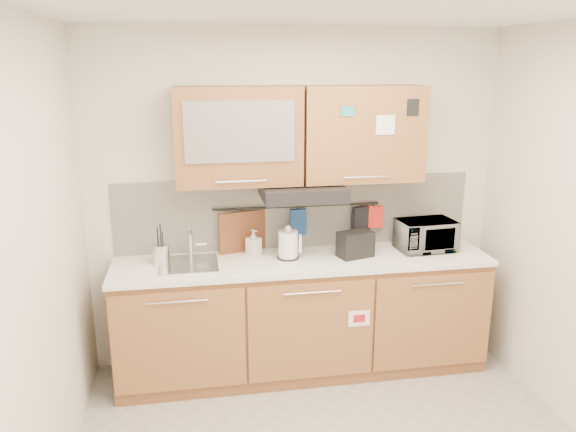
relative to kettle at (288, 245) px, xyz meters
name	(u,v)px	position (x,y,z in m)	size (l,w,h in m)	color
ceiling	(356,4)	(0.11, -1.22, 1.58)	(3.20, 3.20, 0.00)	white
wall_back	(296,200)	(0.11, 0.28, 0.28)	(3.20, 3.20, 0.00)	silver
wall_left	(28,284)	(-1.49, -1.22, 0.28)	(3.00, 3.00, 0.00)	silver
base_cabinet	(303,321)	(0.11, -0.03, -0.62)	(2.80, 0.64, 0.88)	brown
countertop	(303,261)	(0.11, -0.03, -0.12)	(2.82, 0.62, 0.04)	white
backsplash	(296,213)	(0.11, 0.27, 0.18)	(2.80, 0.02, 0.56)	silver
upper_cabinets	(300,135)	(0.11, 0.10, 0.81)	(1.82, 0.37, 0.70)	brown
range_hood	(302,192)	(0.11, 0.03, 0.40)	(0.60, 0.46, 0.10)	black
sink	(189,264)	(-0.74, -0.01, -0.10)	(0.42, 0.40, 0.26)	silver
utensil_rail	(297,206)	(0.11, 0.23, 0.24)	(0.02, 0.02, 1.30)	black
utensil_crock	(162,254)	(-0.93, 0.03, -0.02)	(0.16, 0.16, 0.30)	silver
kettle	(288,245)	(0.00, 0.00, 0.00)	(0.19, 0.17, 0.26)	white
toaster	(355,244)	(0.51, -0.05, 0.00)	(0.29, 0.22, 0.19)	black
microwave	(426,235)	(1.09, 0.01, 0.02)	(0.43, 0.29, 0.24)	#999999
soap_bottle	(254,242)	(-0.25, 0.12, 0.00)	(0.09, 0.09, 0.20)	#999999
cutting_board	(243,241)	(-0.32, 0.21, -0.01)	(0.38, 0.03, 0.46)	brown
oven_mitt	(298,222)	(0.12, 0.21, 0.11)	(0.13, 0.03, 0.21)	navy
dark_pouch	(361,221)	(0.63, 0.21, 0.10)	(0.15, 0.04, 0.24)	black
pot_holder	(374,217)	(0.73, 0.21, 0.13)	(0.14, 0.02, 0.18)	red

